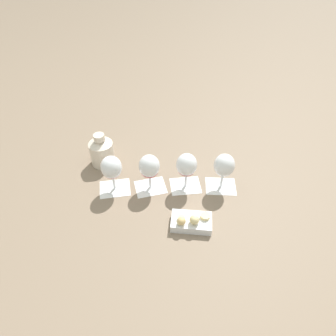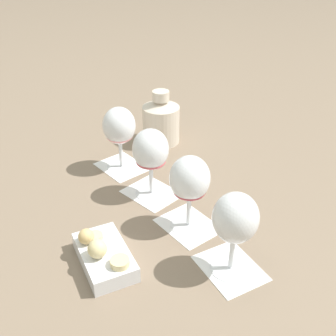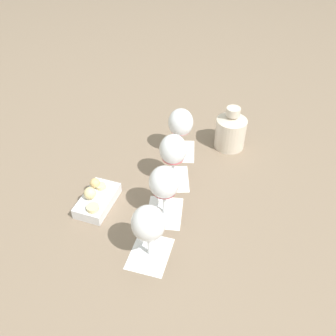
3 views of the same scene
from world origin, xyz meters
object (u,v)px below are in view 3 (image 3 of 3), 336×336
(ceramic_vase, at_px, (231,130))
(snack_dish, at_px, (97,198))
(wine_glass_1, at_px, (173,152))
(wine_glass_0, at_px, (181,125))
(wine_glass_2, at_px, (164,185))
(wine_glass_3, at_px, (148,226))

(ceramic_vase, xyz_separation_m, snack_dish, (0.12, -0.48, -0.04))
(wine_glass_1, relative_size, ceramic_vase, 1.07)
(wine_glass_0, distance_m, ceramic_vase, 0.18)
(wine_glass_0, bearing_deg, wine_glass_1, -30.64)
(wine_glass_1, distance_m, ceramic_vase, 0.26)
(wine_glass_2, xyz_separation_m, snack_dish, (-0.10, -0.17, -0.08))
(wine_glass_1, distance_m, snack_dish, 0.25)
(wine_glass_3, height_order, ceramic_vase, wine_glass_3)
(wine_glass_3, relative_size, snack_dish, 0.98)
(wine_glass_0, distance_m, wine_glass_1, 0.14)
(wine_glass_0, height_order, wine_glass_1, same)
(wine_glass_0, relative_size, wine_glass_1, 1.00)
(ceramic_vase, distance_m, snack_dish, 0.50)
(wine_glass_1, xyz_separation_m, wine_glass_3, (0.24, -0.15, -0.00))
(wine_glass_0, xyz_separation_m, wine_glass_1, (0.12, -0.07, 0.00))
(wine_glass_1, relative_size, wine_glass_3, 1.00)
(wine_glass_0, relative_size, snack_dish, 0.98)
(wine_glass_2, bearing_deg, wine_glass_1, 149.65)
(wine_glass_0, height_order, ceramic_vase, wine_glass_0)
(wine_glass_1, bearing_deg, wine_glass_3, -32.51)
(wine_glass_2, distance_m, wine_glass_3, 0.14)
(wine_glass_0, relative_size, ceramic_vase, 1.07)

